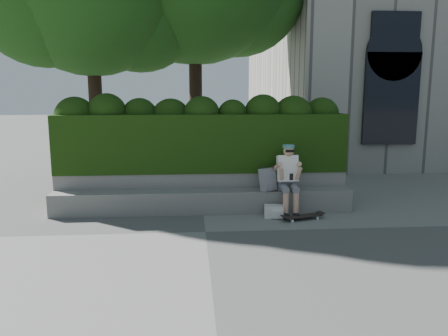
{
  "coord_description": "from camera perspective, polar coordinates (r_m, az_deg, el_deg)",
  "views": [
    {
      "loc": [
        -0.24,
        -7.29,
        2.41
      ],
      "look_at": [
        0.4,
        1.0,
        0.95
      ],
      "focal_mm": 35.0,
      "sensor_mm": 36.0,
      "label": 1
    }
  ],
  "objects": [
    {
      "name": "ground",
      "position": [
        7.68,
        -2.43,
        -8.34
      ],
      "size": [
        80.0,
        80.0,
        0.0
      ],
      "primitive_type": "plane",
      "color": "slate",
      "rests_on": "ground"
    },
    {
      "name": "bench_ledge",
      "position": [
        8.81,
        -2.73,
        -4.4
      ],
      "size": [
        6.0,
        0.45,
        0.45
      ],
      "primitive_type": "cube",
      "color": "gray",
      "rests_on": "ground"
    },
    {
      "name": "planter_wall",
      "position": [
        9.24,
        -2.82,
        -2.77
      ],
      "size": [
        6.0,
        0.5,
        0.75
      ],
      "primitive_type": "cube",
      "color": "gray",
      "rests_on": "ground"
    },
    {
      "name": "backpack_plaid",
      "position": [
        8.74,
        5.74,
        -1.51
      ],
      "size": [
        0.35,
        0.3,
        0.46
      ],
      "primitive_type": "cube",
      "rotation": [
        0.0,
        0.0,
        0.55
      ],
      "color": "#9D9EA2",
      "rests_on": "bench_ledge"
    },
    {
      "name": "person",
      "position": [
        8.73,
        8.35,
        -1.09
      ],
      "size": [
        0.4,
        0.76,
        1.38
      ],
      "color": "slate",
      "rests_on": "ground"
    },
    {
      "name": "backpack_ground",
      "position": [
        8.56,
        6.51,
        -5.65
      ],
      "size": [
        0.39,
        0.3,
        0.23
      ],
      "primitive_type": "cube",
      "rotation": [
        0.0,
        0.0,
        -0.12
      ],
      "color": "silver",
      "rests_on": "ground"
    },
    {
      "name": "skateboard",
      "position": [
        8.49,
        10.26,
        -6.22
      ],
      "size": [
        0.8,
        0.4,
        0.08
      ],
      "rotation": [
        0.0,
        0.0,
        0.28
      ],
      "color": "black",
      "rests_on": "ground"
    },
    {
      "name": "hedge",
      "position": [
        9.3,
        -2.91,
        3.41
      ],
      "size": [
        6.0,
        1.0,
        1.2
      ],
      "primitive_type": "cube",
      "color": "black",
      "rests_on": "planter_wall"
    }
  ]
}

